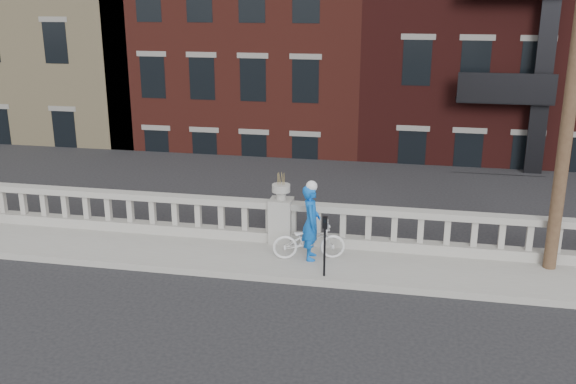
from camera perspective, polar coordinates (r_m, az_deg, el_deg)
name	(u,v)px	position (r m, az deg, el deg)	size (l,w,h in m)	color
ground	(238,323)	(12.46, -4.48, -11.57)	(120.00, 120.00, 0.00)	black
sidewalk	(273,259)	(15.05, -1.36, -5.98)	(32.00, 2.20, 0.15)	gray
balustrade	(281,223)	(15.71, -0.61, -2.76)	(28.00, 0.34, 1.03)	gray
planter_pedestal	(281,216)	(15.64, -0.61, -2.10)	(0.55, 0.55, 1.76)	gray
lower_level	(369,64)	(33.81, 7.25, 11.22)	(80.00, 44.00, 20.80)	#605E59
parking_meter_d	(325,239)	(13.70, 3.29, -4.22)	(0.10, 0.09, 1.36)	black
bicycle	(309,240)	(14.75, 1.87, -4.32)	(0.58, 1.67, 0.88)	silver
cyclist	(311,222)	(14.60, 2.07, -2.72)	(0.64, 0.42, 1.75)	blue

